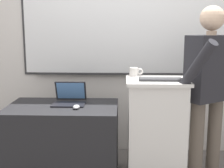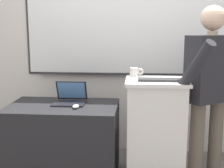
% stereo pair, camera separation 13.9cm
% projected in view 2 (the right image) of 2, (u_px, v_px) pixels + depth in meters
% --- Properties ---
extents(back_wall, '(6.40, 0.17, 2.70)m').
position_uv_depth(back_wall, '(127.00, 36.00, 3.59)').
color(back_wall, silver).
rests_on(back_wall, ground_plane).
extents(lectern_podium, '(0.56, 0.50, 0.99)m').
position_uv_depth(lectern_podium, '(155.00, 132.00, 2.91)').
color(lectern_podium, silver).
rests_on(lectern_podium, ground_plane).
extents(side_desk, '(1.05, 0.67, 0.73)m').
position_uv_depth(side_desk, '(64.00, 141.00, 3.04)').
color(side_desk, black).
rests_on(side_desk, ground_plane).
extents(person_presenter, '(0.60, 0.72, 1.65)m').
position_uv_depth(person_presenter, '(210.00, 83.00, 2.82)').
color(person_presenter, brown).
rests_on(person_presenter, ground_plane).
extents(laptop, '(0.31, 0.29, 0.21)m').
position_uv_depth(laptop, '(70.00, 97.00, 3.06)').
color(laptop, black).
rests_on(laptop, side_desk).
extents(wireless_keyboard, '(0.39, 0.14, 0.02)m').
position_uv_depth(wireless_keyboard, '(160.00, 80.00, 2.76)').
color(wireless_keyboard, '#2D2D30').
rests_on(wireless_keyboard, lectern_podium).
extents(computer_mouse_by_laptop, '(0.06, 0.10, 0.03)m').
position_uv_depth(computer_mouse_by_laptop, '(76.00, 106.00, 2.86)').
color(computer_mouse_by_laptop, '#BCBCC1').
rests_on(computer_mouse_by_laptop, side_desk).
extents(coffee_mug, '(0.13, 0.08, 0.08)m').
position_uv_depth(coffee_mug, '(135.00, 72.00, 3.01)').
color(coffee_mug, silver).
rests_on(coffee_mug, lectern_podium).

